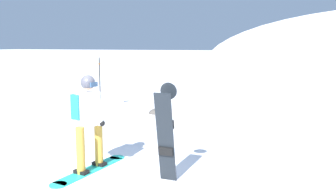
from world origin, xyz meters
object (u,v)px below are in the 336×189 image
at_px(rock_dark, 156,114).
at_px(piste_marker_near, 100,79).
at_px(spare_snowboard, 166,133).
at_px(snowboarder_main, 88,120).

bearing_deg(rock_dark, piste_marker_near, 177.09).
distance_m(spare_snowboard, rock_dark, 5.87).
height_order(piste_marker_near, rock_dark, piste_marker_near).
xyz_separation_m(snowboarder_main, piste_marker_near, (-3.18, 5.36, 0.14)).
bearing_deg(piste_marker_near, snowboarder_main, -59.29).
bearing_deg(piste_marker_near, spare_snowboard, -48.95).
height_order(snowboarder_main, spare_snowboard, snowboarder_main).
bearing_deg(spare_snowboard, rock_dark, 115.39).
distance_m(snowboarder_main, rock_dark, 5.42).
xyz_separation_m(spare_snowboard, rock_dark, (-2.49, 5.25, -0.83)).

